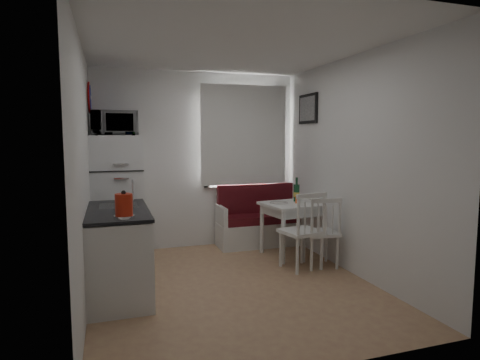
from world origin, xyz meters
The scene contains 22 objects.
floor centered at (0.00, 0.00, 0.00)m, with size 3.00×3.50×0.02m, color #AC795B.
ceiling centered at (0.00, 0.00, 2.60)m, with size 3.00×3.50×0.02m, color white.
wall_back centered at (0.00, 1.75, 1.30)m, with size 3.00×0.02×2.60m, color white.
wall_front centered at (0.00, -1.75, 1.30)m, with size 3.00×0.02×2.60m, color white.
wall_left centered at (-1.50, 0.00, 1.30)m, with size 0.02×3.50×2.60m, color white.
wall_right centered at (1.50, 0.00, 1.30)m, with size 0.02×3.50×2.60m, color white.
window centered at (0.70, 1.72, 1.62)m, with size 1.22×0.06×1.47m, color white.
curtain centered at (0.70, 1.65, 1.68)m, with size 1.35×0.02×1.50m, color white.
kitchen_counter centered at (-1.20, 0.16, 0.46)m, with size 0.62×1.32×1.16m.
wall_sign centered at (-1.47, 1.45, 2.15)m, with size 0.40×0.40×0.03m, color #1B30A3.
picture_frame centered at (1.48, 1.10, 2.05)m, with size 0.04×0.52×0.42m, color black.
bench centered at (0.89, 1.51, 0.31)m, with size 1.29×0.50×0.92m.
dining_table centered at (1.24, 0.87, 0.65)m, with size 1.06×0.81×0.74m.
chair_left centered at (0.99, 0.20, 0.60)m, with size 0.53×0.51×0.52m.
chair_right centered at (1.25, 0.21, 0.56)m, with size 0.46×0.44×0.48m.
fridge centered at (-1.18, 1.40, 0.83)m, with size 0.67×0.67×1.66m, color white.
microwave centered at (-1.18, 1.35, 1.82)m, with size 0.57×0.39×0.32m, color white.
kettle centered at (-1.15, -0.38, 1.03)m, with size 0.19×0.19×0.25m, color red.
wine_bottle centered at (1.25, 0.97, 0.91)m, with size 0.09×0.09×0.34m, color #154425, non-canonical shape.
drinking_glass_orange centered at (1.19, 0.82, 0.78)m, with size 0.06×0.06×0.10m, color orange.
drinking_glass_blue centered at (1.25, 0.92, 0.78)m, with size 0.06×0.06×0.10m, color #8DC4F0.
plate centered at (0.94, 0.89, 0.75)m, with size 0.24×0.24×0.02m, color white.
Camera 1 is at (-1.27, -4.13, 1.63)m, focal length 30.00 mm.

